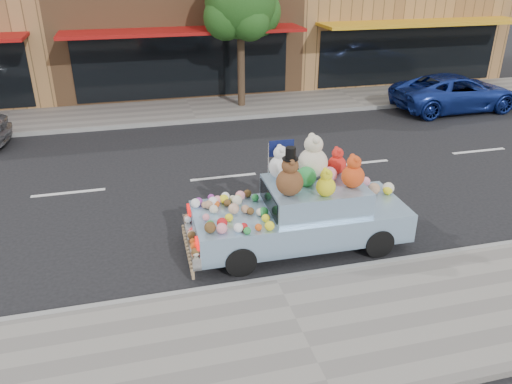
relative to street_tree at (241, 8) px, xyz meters
name	(u,v)px	position (x,y,z in m)	size (l,w,h in m)	color
ground	(223,177)	(-2.03, -6.55, -3.69)	(120.00, 120.00, 0.00)	black
near_sidewalk	(303,335)	(-2.03, -13.05, -3.63)	(60.00, 3.00, 0.12)	gray
far_sidewalk	(191,110)	(-2.03, -0.05, -3.63)	(60.00, 3.00, 0.12)	gray
near_kerb	(276,280)	(-2.03, -11.55, -3.63)	(60.00, 0.12, 0.13)	gray
far_kerb	(197,121)	(-2.03, -1.55, -3.63)	(60.00, 0.12, 0.13)	gray
street_tree	(241,8)	(0.00, 0.00, 0.00)	(3.00, 2.70, 5.22)	#38281C
car_blue	(456,93)	(7.89, -2.38, -3.01)	(2.26, 4.91, 1.36)	#1B3397
art_car	(301,209)	(-1.15, -10.34, -2.89)	(4.51, 1.84, 2.30)	black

